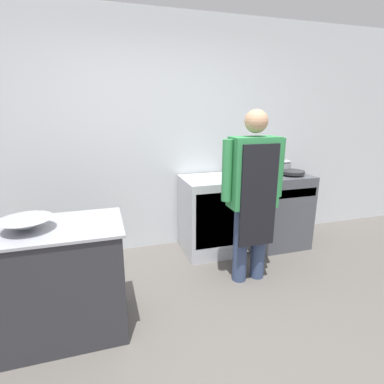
{
  "coord_description": "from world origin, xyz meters",
  "views": [
    {
      "loc": [
        -0.71,
        -1.49,
        1.66
      ],
      "look_at": [
        0.08,
        1.09,
        0.92
      ],
      "focal_mm": 28.0,
      "sensor_mm": 36.0,
      "label": 1
    }
  ],
  "objects": [
    {
      "name": "fridge_unit",
      "position": [
        0.45,
        1.64,
        0.45
      ],
      "size": [
        0.58,
        0.62,
        0.9
      ],
      "color": "silver",
      "rests_on": "ground_plane"
    },
    {
      "name": "ground_plane",
      "position": [
        0.0,
        0.0,
        0.0
      ],
      "size": [
        14.0,
        14.0,
        0.0
      ],
      "primitive_type": "plane",
      "color": "#5B5651"
    },
    {
      "name": "stock_pot",
      "position": [
        1.13,
        1.72,
        1.06
      ],
      "size": [
        0.27,
        0.27,
        0.27
      ],
      "color": "#9EA0A8",
      "rests_on": "stove"
    },
    {
      "name": "mixing_bowl",
      "position": [
        -1.22,
        0.65,
        0.91
      ],
      "size": [
        0.35,
        0.35,
        0.08
      ],
      "color": "#9EA0A8",
      "rests_on": "prep_counter"
    },
    {
      "name": "stove",
      "position": [
        1.3,
        1.61,
        0.45
      ],
      "size": [
        0.76,
        0.64,
        0.92
      ],
      "color": "#4C4F56",
      "rests_on": "ground_plane"
    },
    {
      "name": "sauce_pot",
      "position": [
        1.45,
        1.72,
        0.99
      ],
      "size": [
        0.22,
        0.22,
        0.13
      ],
      "color": "#9EA0A8",
      "rests_on": "stove"
    },
    {
      "name": "small_bowl",
      "position": [
        -1.29,
        0.76,
        0.89
      ],
      "size": [
        0.23,
        0.23,
        0.06
      ],
      "color": "#9EA0A8",
      "rests_on": "prep_counter"
    },
    {
      "name": "prep_counter",
      "position": [
        -1.14,
        0.68,
        0.43
      ],
      "size": [
        1.09,
        0.61,
        0.87
      ],
      "color": "#2D2D33",
      "rests_on": "ground_plane"
    },
    {
      "name": "wall_back",
      "position": [
        0.0,
        2.0,
        1.35
      ],
      "size": [
        8.0,
        0.05,
        2.7
      ],
      "color": "silver",
      "rests_on": "ground_plane"
    },
    {
      "name": "saute_pan",
      "position": [
        1.45,
        1.5,
        0.94
      ],
      "size": [
        0.29,
        0.29,
        0.04
      ],
      "color": "#262628",
      "rests_on": "stove"
    },
    {
      "name": "person_cook",
      "position": [
        0.63,
        0.93,
        0.94
      ],
      "size": [
        0.62,
        0.24,
        1.66
      ],
      "color": "#38476B",
      "rests_on": "ground_plane"
    }
  ]
}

